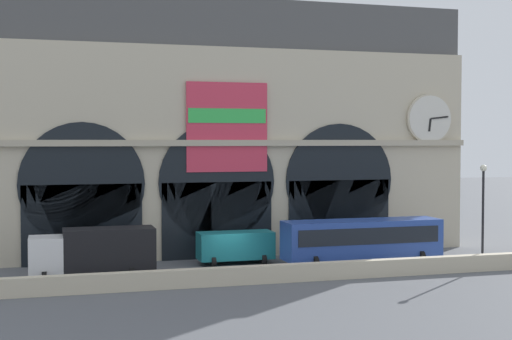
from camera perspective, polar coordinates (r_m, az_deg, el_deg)
name	(u,v)px	position (r m, az deg, el deg)	size (l,w,h in m)	color
ground_plane	(235,270)	(48.13, -1.69, -7.85)	(200.00, 200.00, 0.00)	#54565B
quay_parapet_wall	(254,275)	(43.52, -0.12, -8.22)	(90.00, 0.70, 1.07)	beige
station_building	(210,131)	(54.75, -3.66, 3.06)	(39.71, 5.58, 18.94)	beige
box_truck_midwest	(94,252)	(45.76, -12.57, -6.27)	(7.50, 2.91, 3.12)	white
van_center	(235,246)	(50.38, -1.62, -5.95)	(5.20, 2.48, 2.20)	#19727A
bus_mideast	(362,239)	(50.17, 8.33, -5.39)	(11.00, 3.25, 3.10)	#28479E
street_lamp_quayside	(483,202)	(50.48, 17.39, -2.43)	(0.44, 0.44, 6.90)	black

